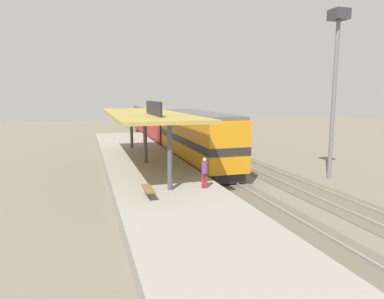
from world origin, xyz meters
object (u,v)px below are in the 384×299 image
platform_bench (148,189)px  person_walking (205,171)px  light_mast (336,60)px  locomotive (197,138)px  passenger_carriage_single (155,123)px  person_waiting (169,152)px

platform_bench → person_walking: 3.44m
light_mast → person_walking: bearing=-164.6°
locomotive → light_mast: (7.80, -7.01, 5.99)m
locomotive → light_mast: bearing=-41.9°
platform_bench → person_walking: person_walking is taller
locomotive → person_walking: locomotive is taller
locomotive → passenger_carriage_single: size_ratio=0.72×
locomotive → person_walking: bearing=-105.3°
light_mast → person_waiting: light_mast is taller
person_waiting → passenger_carriage_single: bearing=81.6°
locomotive → person_waiting: 4.49m
passenger_carriage_single → light_mast: 26.89m
platform_bench → light_mast: light_mast is taller
platform_bench → locomotive: size_ratio=0.12×
person_waiting → person_walking: size_ratio=1.00×
passenger_carriage_single → person_walking: (-2.70, -27.90, -0.46)m
platform_bench → person_waiting: (2.87, 7.58, 0.51)m
platform_bench → person_walking: bearing=14.5°
person_waiting → platform_bench: bearing=-110.7°
platform_bench → passenger_carriage_single: 29.38m
platform_bench → light_mast: 15.94m
light_mast → person_waiting: bearing=160.6°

